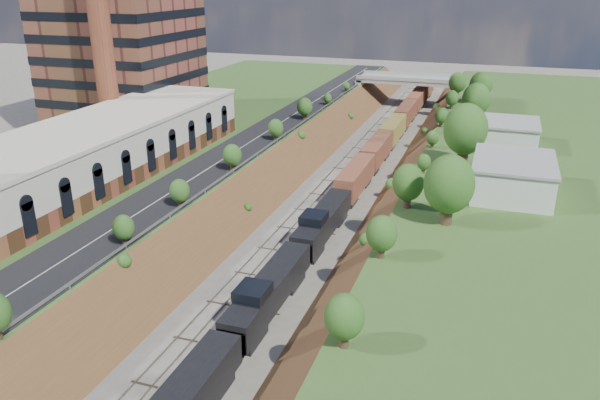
# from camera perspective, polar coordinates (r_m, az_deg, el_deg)

# --- Properties ---
(platform_left) EXTENTS (44.00, 180.00, 5.00)m
(platform_left) POSITION_cam_1_polar(r_m,az_deg,el_deg) (99.42, -14.80, 4.52)
(platform_left) COLOR #3E5F27
(platform_left) RESTS_ON ground
(platform_right) EXTENTS (44.00, 180.00, 5.00)m
(platform_right) POSITION_cam_1_polar(r_m,az_deg,el_deg) (84.41, 26.07, 0.07)
(platform_right) COLOR #3E5F27
(platform_right) RESTS_ON ground
(embankment_left) EXTENTS (10.00, 180.00, 10.00)m
(embankment_left) POSITION_cam_1_polar(r_m,az_deg,el_deg) (90.22, -2.87, 1.86)
(embankment_left) COLOR brown
(embankment_left) RESTS_ON ground
(embankment_right) EXTENTS (10.00, 180.00, 10.00)m
(embankment_right) POSITION_cam_1_polar(r_m,az_deg,el_deg) (84.97, 11.06, 0.23)
(embankment_right) COLOR brown
(embankment_right) RESTS_ON ground
(rail_left_track) EXTENTS (1.58, 180.00, 0.18)m
(rail_left_track) POSITION_cam_1_polar(r_m,az_deg,el_deg) (87.57, 2.25, 1.32)
(rail_left_track) COLOR gray
(rail_left_track) RESTS_ON ground
(rail_right_track) EXTENTS (1.58, 180.00, 0.18)m
(rail_right_track) POSITION_cam_1_polar(r_m,az_deg,el_deg) (86.32, 5.55, 0.94)
(rail_right_track) COLOR gray
(rail_right_track) RESTS_ON ground
(road) EXTENTS (8.00, 180.00, 0.10)m
(road) POSITION_cam_1_polar(r_m,az_deg,el_deg) (90.40, -5.59, 5.18)
(road) COLOR black
(road) RESTS_ON platform_left
(guardrail) EXTENTS (0.10, 171.00, 0.70)m
(guardrail) POSITION_cam_1_polar(r_m,az_deg,el_deg) (88.51, -3.22, 5.24)
(guardrail) COLOR #99999E
(guardrail) RESTS_ON platform_left
(commercial_building) EXTENTS (14.30, 62.30, 7.00)m
(commercial_building) POSITION_cam_1_polar(r_m,az_deg,el_deg) (78.03, -20.87, 3.93)
(commercial_building) COLOR brown
(commercial_building) RESTS_ON platform_left
(smokestack) EXTENTS (3.20, 3.20, 40.00)m
(smokestack) POSITION_cam_1_polar(r_m,az_deg,el_deg) (94.24, -19.09, 17.16)
(smokestack) COLOR brown
(smokestack) RESTS_ON platform_left
(overpass) EXTENTS (24.50, 8.30, 7.40)m
(overpass) POSITION_cam_1_polar(r_m,az_deg,el_deg) (144.66, 10.56, 10.90)
(overpass) COLOR gray
(overpass) RESTS_ON ground
(white_building_near) EXTENTS (9.00, 12.00, 4.00)m
(white_building_near) POSITION_cam_1_polar(r_m,az_deg,el_deg) (74.57, 20.02, 2.06)
(white_building_near) COLOR silver
(white_building_near) RESTS_ON platform_right
(white_building_far) EXTENTS (8.00, 10.00, 3.60)m
(white_building_far) POSITION_cam_1_polar(r_m,az_deg,el_deg) (95.79, 19.75, 6.03)
(white_building_far) COLOR silver
(white_building_far) RESTS_ON platform_right
(tree_right_large) EXTENTS (5.25, 5.25, 7.61)m
(tree_right_large) POSITION_cam_1_polar(r_m,az_deg,el_deg) (62.51, 14.33, 1.44)
(tree_right_large) COLOR #473323
(tree_right_large) RESTS_ON platform_right
(tree_left_crest) EXTENTS (2.45, 2.45, 3.55)m
(tree_left_crest) POSITION_cam_1_polar(r_m,az_deg,el_deg) (55.71, -19.19, -4.18)
(tree_left_crest) COLOR #473323
(tree_left_crest) RESTS_ON platform_left
(freight_train) EXTENTS (2.74, 140.48, 4.55)m
(freight_train) POSITION_cam_1_polar(r_m,az_deg,el_deg) (97.55, 7.41, 4.69)
(freight_train) COLOR black
(freight_train) RESTS_ON ground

